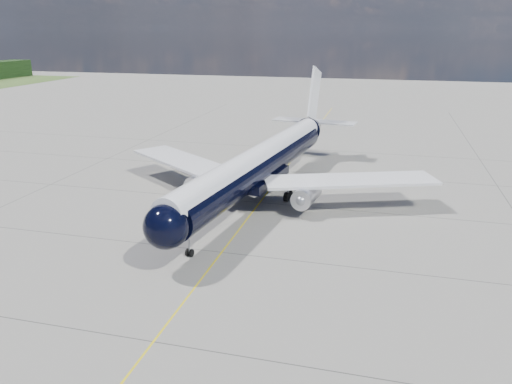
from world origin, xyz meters
TOP-DOWN VIEW (x-y plane):
  - ground at (0.00, 30.00)m, footprint 320.00×320.00m
  - taxiway_centerline at (0.00, 25.00)m, footprint 0.16×160.00m
  - main_airliner at (-0.17, 27.17)m, footprint 42.35×51.91m

SIDE VIEW (x-z plane):
  - ground at x=0.00m, z-range 0.00..0.00m
  - taxiway_centerline at x=0.00m, z-range 0.00..0.01m
  - main_airliner at x=-0.17m, z-range -2.85..12.17m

